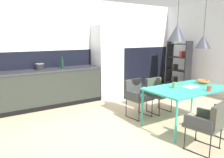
% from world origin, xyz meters
% --- Properties ---
extents(ground_plane, '(9.11, 9.11, 0.00)m').
position_xyz_m(ground_plane, '(0.00, 0.00, 0.00)').
color(ground_plane, '#C7AF89').
extents(back_wall_splashback_dark, '(7.01, 0.12, 1.34)m').
position_xyz_m(back_wall_splashback_dark, '(0.00, 2.84, 0.67)').
color(back_wall_splashback_dark, black).
rests_on(back_wall_splashback_dark, ground).
extents(back_wall_panel_upper, '(7.01, 0.12, 1.34)m').
position_xyz_m(back_wall_panel_upper, '(0.00, 2.84, 2.01)').
color(back_wall_panel_upper, silver).
rests_on(back_wall_panel_upper, back_wall_splashback_dark).
extents(kitchen_counter, '(3.74, 0.63, 0.91)m').
position_xyz_m(kitchen_counter, '(-1.50, 2.48, 0.46)').
color(kitchen_counter, '#272B26').
rests_on(kitchen_counter, ground).
extents(refrigerator_column, '(0.74, 0.60, 2.01)m').
position_xyz_m(refrigerator_column, '(0.75, 2.48, 1.00)').
color(refrigerator_column, silver).
rests_on(refrigerator_column, ground).
extents(dining_table, '(1.55, 0.90, 0.75)m').
position_xyz_m(dining_table, '(0.92, -0.15, 0.70)').
color(dining_table, teal).
rests_on(dining_table, ground).
extents(armchair_by_stool, '(0.52, 0.50, 0.76)m').
position_xyz_m(armchair_by_stool, '(1.03, 0.75, 0.49)').
color(armchair_by_stool, '#3B3F3A').
rests_on(armchair_by_stool, ground).
extents(armchair_near_window, '(0.57, 0.56, 0.76)m').
position_xyz_m(armchair_near_window, '(0.41, -0.98, 0.49)').
color(armchair_near_window, '#3B3F3A').
rests_on(armchair_near_window, ground).
extents(armchair_head_of_table, '(0.54, 0.52, 0.79)m').
position_xyz_m(armchair_head_of_table, '(0.44, 0.75, 0.51)').
color(armchair_head_of_table, '#3B3F3A').
rests_on(armchair_head_of_table, ground).
extents(fruit_bowl, '(0.25, 0.25, 0.08)m').
position_xyz_m(fruit_bowl, '(1.50, -0.08, 0.80)').
color(fruit_bowl, '#B2662D').
rests_on(fruit_bowl, dining_table).
extents(open_book, '(0.29, 0.20, 0.02)m').
position_xyz_m(open_book, '(1.02, -0.14, 0.75)').
color(open_book, white).
rests_on(open_book, dining_table).
extents(mug_short_terracotta, '(0.13, 0.08, 0.11)m').
position_xyz_m(mug_short_terracotta, '(0.70, -0.04, 0.80)').
color(mug_short_terracotta, '#5B8456').
rests_on(mug_short_terracotta, dining_table).
extents(mug_white_ceramic, '(0.12, 0.07, 0.09)m').
position_xyz_m(mug_white_ceramic, '(1.04, -0.53, 0.79)').
color(mug_white_ceramic, '#B23D33').
rests_on(mug_white_ceramic, dining_table).
extents(cooking_pot, '(0.21, 0.21, 0.18)m').
position_xyz_m(cooking_pot, '(-1.11, 2.54, 0.99)').
color(cooking_pot, black).
rests_on(cooking_pot, kitchen_counter).
extents(bottle_oil_tall, '(0.07, 0.07, 0.32)m').
position_xyz_m(bottle_oil_tall, '(-0.58, 2.44, 1.04)').
color(bottle_oil_tall, '#0F3319').
rests_on(bottle_oil_tall, kitchen_counter).
extents(open_shelf_unit, '(0.30, 0.76, 1.65)m').
position_xyz_m(open_shelf_unit, '(2.92, 1.82, 0.84)').
color(open_shelf_unit, black).
rests_on(open_shelf_unit, ground).
extents(pendant_lamp_over_table_near, '(0.32, 0.32, 1.02)m').
position_xyz_m(pendant_lamp_over_table_near, '(0.61, -0.10, 1.76)').
color(pendant_lamp_over_table_near, black).
extents(pendant_lamp_over_table_far, '(0.29, 0.29, 1.16)m').
position_xyz_m(pendant_lamp_over_table_far, '(1.23, -0.20, 1.61)').
color(pendant_lamp_over_table_far, black).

